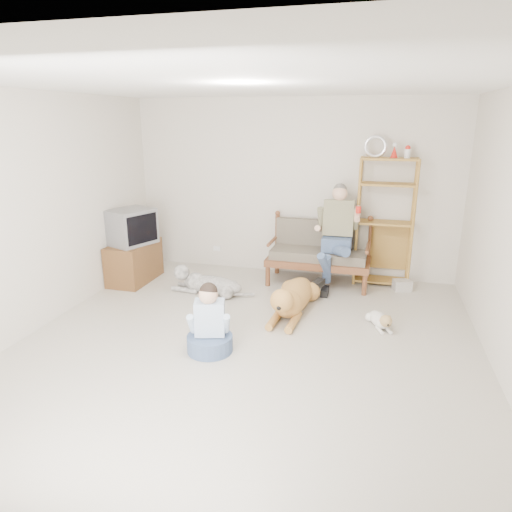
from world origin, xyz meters
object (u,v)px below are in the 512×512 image
(loveseat, at_px, (319,251))
(tv_stand, at_px, (134,262))
(etagere, at_px, (384,221))
(golden_retriever, at_px, (292,298))

(loveseat, relative_size, tv_stand, 1.66)
(loveseat, height_order, tv_stand, loveseat)
(etagere, distance_m, tv_stand, 3.79)
(etagere, xyz_separation_m, tv_stand, (-3.63, -0.83, -0.66))
(golden_retriever, bearing_deg, tv_stand, 171.18)
(tv_stand, bearing_deg, loveseat, 14.63)
(loveseat, distance_m, tv_stand, 2.81)
(golden_retriever, bearing_deg, loveseat, 85.78)
(loveseat, bearing_deg, tv_stand, -165.53)
(loveseat, xyz_separation_m, etagere, (0.91, 0.19, 0.47))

